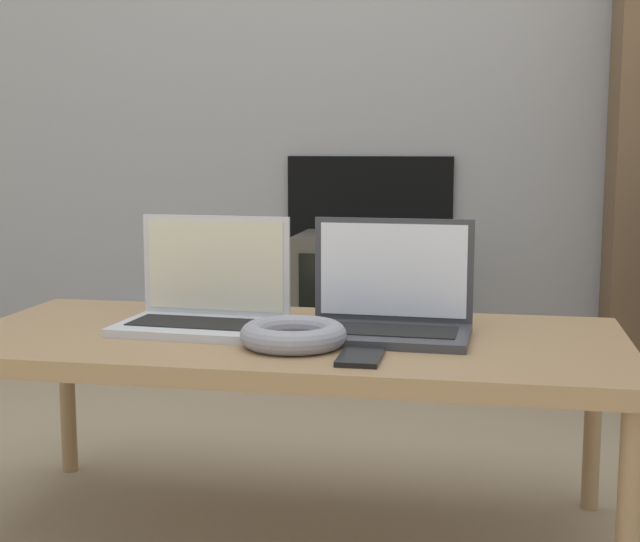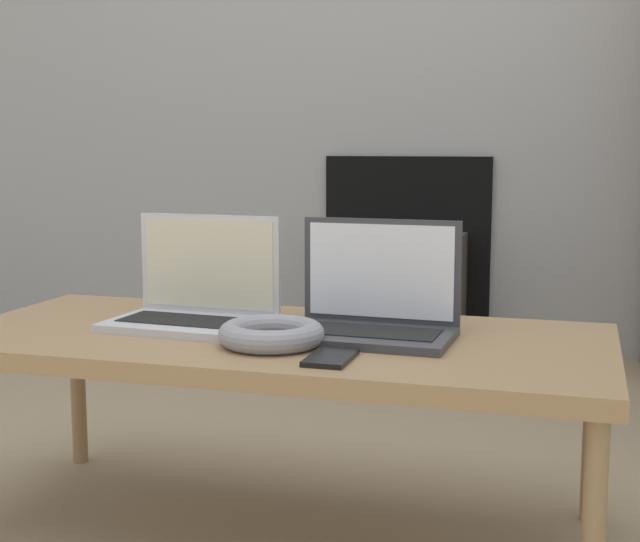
{
  "view_description": "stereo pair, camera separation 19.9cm",
  "coord_description": "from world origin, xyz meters",
  "px_view_note": "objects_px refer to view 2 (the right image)",
  "views": [
    {
      "loc": [
        0.37,
        -1.36,
        0.77
      ],
      "look_at": [
        0.0,
        0.57,
        0.49
      ],
      "focal_mm": 50.0,
      "sensor_mm": 36.0,
      "label": 1
    },
    {
      "loc": [
        0.56,
        -1.31,
        0.77
      ],
      "look_at": [
        0.0,
        0.57,
        0.49
      ],
      "focal_mm": 50.0,
      "sensor_mm": 36.0,
      "label": 2
    }
  ],
  "objects_px": {
    "phone": "(330,358)",
    "laptop_left": "(196,300)",
    "headphones": "(271,334)",
    "tv": "(395,297)",
    "laptop_right": "(373,310)"
  },
  "relations": [
    {
      "from": "headphones",
      "to": "phone",
      "type": "height_order",
      "value": "headphones"
    },
    {
      "from": "laptop_left",
      "to": "laptop_right",
      "type": "relative_size",
      "value": 1.01
    },
    {
      "from": "headphones",
      "to": "laptop_right",
      "type": "bearing_deg",
      "value": 40.38
    },
    {
      "from": "laptop_left",
      "to": "headphones",
      "type": "xyz_separation_m",
      "value": [
        0.21,
        -0.13,
        -0.03
      ]
    },
    {
      "from": "laptop_left",
      "to": "laptop_right",
      "type": "xyz_separation_m",
      "value": [
        0.36,
        0.0,
        0.0
      ]
    },
    {
      "from": "laptop_right",
      "to": "tv",
      "type": "height_order",
      "value": "laptop_right"
    },
    {
      "from": "laptop_left",
      "to": "laptop_right",
      "type": "distance_m",
      "value": 0.36
    },
    {
      "from": "laptop_left",
      "to": "tv",
      "type": "xyz_separation_m",
      "value": [
        0.1,
        1.48,
        -0.23
      ]
    },
    {
      "from": "phone",
      "to": "laptop_left",
      "type": "bearing_deg",
      "value": 148.28
    },
    {
      "from": "laptop_right",
      "to": "tv",
      "type": "relative_size",
      "value": 0.69
    },
    {
      "from": "headphones",
      "to": "tv",
      "type": "height_order",
      "value": "headphones"
    },
    {
      "from": "laptop_right",
      "to": "headphones",
      "type": "relative_size",
      "value": 1.66
    },
    {
      "from": "headphones",
      "to": "tv",
      "type": "relative_size",
      "value": 0.42
    },
    {
      "from": "laptop_right",
      "to": "tv",
      "type": "xyz_separation_m",
      "value": [
        -0.26,
        1.48,
        -0.23
      ]
    },
    {
      "from": "laptop_right",
      "to": "tv",
      "type": "bearing_deg",
      "value": 101.84
    }
  ]
}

